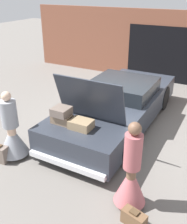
{
  "coord_description": "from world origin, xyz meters",
  "views": [
    {
      "loc": [
        2.6,
        -6.23,
        3.61
      ],
      "look_at": [
        0.0,
        -1.44,
        0.97
      ],
      "focal_mm": 42.0,
      "sensor_mm": 36.0,
      "label": 1
    }
  ],
  "objects": [
    {
      "name": "suitcase_beside_left_person",
      "position": [
        -1.59,
        -2.94,
        0.19
      ],
      "size": [
        0.4,
        0.25,
        0.41
      ],
      "color": "#75665B",
      "rests_on": "ground_plane"
    },
    {
      "name": "suitcase_beside_right_person",
      "position": [
        1.7,
        -3.17,
        0.14
      ],
      "size": [
        0.45,
        0.29,
        0.3
      ],
      "color": "brown",
      "rests_on": "ground_plane"
    },
    {
      "name": "person_right",
      "position": [
        1.46,
        -2.76,
        0.6
      ],
      "size": [
        0.58,
        0.58,
        1.69
      ],
      "rotation": [
        0.0,
        0.0,
        1.83
      ],
      "color": "brown",
      "rests_on": "ground_plane"
    },
    {
      "name": "garage_wall_back",
      "position": [
        0.0,
        4.37,
        1.39
      ],
      "size": [
        12.0,
        0.14,
        2.8
      ],
      "color": "brown",
      "rests_on": "ground_plane"
    },
    {
      "name": "car",
      "position": [
        -0.0,
        0.0,
        0.57
      ],
      "size": [
        1.98,
        5.32,
        1.86
      ],
      "color": "#2D333D",
      "rests_on": "ground_plane"
    },
    {
      "name": "ground_plane",
      "position": [
        0.0,
        0.0,
        0.0
      ],
      "size": [
        40.0,
        40.0,
        0.0
      ],
      "primitive_type": "plane",
      "color": "slate"
    },
    {
      "name": "person_left",
      "position": [
        -1.46,
        -2.62,
        0.57
      ],
      "size": [
        0.68,
        0.68,
        1.61
      ],
      "rotation": [
        0.0,
        0.0,
        -1.64
      ],
      "color": "beige",
      "rests_on": "ground_plane"
    }
  ]
}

